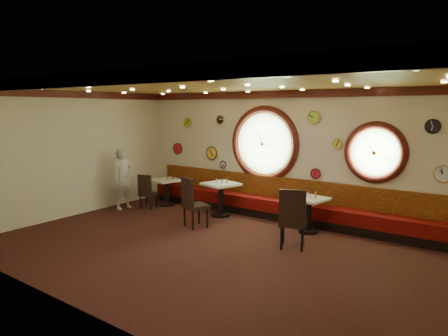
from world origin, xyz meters
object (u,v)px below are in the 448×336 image
Objects in this scene: condiment_c_pepper at (310,197)px; condiment_b_pepper at (222,182)px; condiment_a_salt at (167,177)px; condiment_c_bottle at (316,194)px; table_b at (221,195)px; condiment_b_salt at (217,180)px; condiment_c_salt at (307,194)px; table_c at (309,210)px; condiment_a_bottle at (173,177)px; chair_b at (192,199)px; waiter at (123,179)px; chair_a at (146,189)px; condiment_b_bottle at (227,180)px; table_a at (167,189)px; chair_c at (293,215)px; condiment_a_pepper at (167,178)px.

condiment_b_pepper is at bearing 179.68° from condiment_c_pepper.
condiment_c_bottle reaches higher than condiment_a_salt.
condiment_b_salt is (-0.15, 0.02, 0.37)m from table_b.
table_b is 9.01× the size of condiment_c_salt.
table_c is 9.15× the size of condiment_c_pepper.
condiment_c_salt reaches higher than condiment_a_bottle.
condiment_c_pepper is at bearing 46.08° from chair_b.
condiment_c_pepper is at bearing -73.70° from waiter.
condiment_c_bottle is (4.51, 0.01, 0.06)m from condiment_a_salt.
table_c is at bearing -0.85° from condiment_a_salt.
chair_b is at bearing -32.26° from chair_a.
condiment_b_bottle is at bearing 80.65° from condiment_b_pepper.
chair_a reaches higher than condiment_a_bottle.
chair_a is 0.81× the size of chair_b.
condiment_b_bottle is (2.04, 0.09, 0.46)m from table_a.
condiment_b_salt is (-2.75, 1.21, 0.22)m from chair_c.
chair_a is at bearing -171.13° from condiment_c_salt.
chair_a is 4.24× the size of condiment_b_bottle.
condiment_b_bottle is at bearing 1.81° from condiment_a_pepper.
table_a is at bearing -179.22° from condiment_c_salt.
condiment_c_salt is at bearing 0.44° from condiment_a_pepper.
chair_a is at bearing -171.93° from table_c.
condiment_b_bottle is at bearing 179.20° from condiment_c_salt.
condiment_b_bottle is at bearing 179.88° from condiment_c_bottle.
chair_c reaches higher than condiment_b_bottle.
chair_a is 0.79× the size of chair_c.
condiment_c_pepper is at bearing -1.49° from table_b.
condiment_a_bottle is (0.18, 0.04, 0.02)m from condiment_a_salt.
chair_a is 0.36× the size of waiter.
condiment_b_salt reaches higher than condiment_a_pepper.
condiment_a_bottle is at bearing 40.77° from table_a.
condiment_c_bottle is (0.19, 0.03, 0.02)m from condiment_c_salt.
condiment_a_bottle is at bearing -32.00° from waiter.
chair_c is 4.76m from condiment_a_salt.
condiment_a_bottle reaches higher than table_a.
condiment_c_pepper is (0.13, -0.14, -0.01)m from condiment_c_salt.
table_b is at bearing 133.47° from chair_c.
chair_c reaches higher than condiment_b_pepper.
condiment_a_salt is 1.10× the size of condiment_b_salt.
condiment_b_bottle is at bearing 0.53° from condiment_a_salt.
waiter is (-0.67, -1.02, 0.03)m from condiment_a_salt.
chair_c reaches higher than condiment_a_bottle.
condiment_b_pepper reaches higher than condiment_c_salt.
chair_c is at bearing -23.69° from condiment_b_salt.
table_b is at bearing -0.67° from table_a.
condiment_b_salt is at bearing -179.83° from table_c.
chair_b is 1.20m from condiment_b_pepper.
condiment_b_salt is (1.83, -0.07, 0.10)m from condiment_a_salt.
condiment_c_bottle is 0.09× the size of waiter.
chair_b is at bearing -80.46° from condiment_b_salt.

